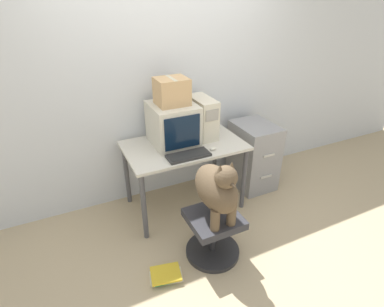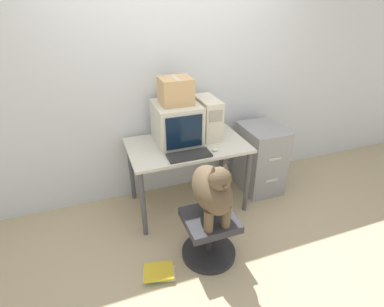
{
  "view_description": "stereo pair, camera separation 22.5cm",
  "coord_description": "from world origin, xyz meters",
  "px_view_note": "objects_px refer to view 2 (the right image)",
  "views": [
    {
      "loc": [
        -1.1,
        -2.15,
        2.13
      ],
      "look_at": [
        -0.07,
        0.02,
        0.84
      ],
      "focal_mm": 28.0,
      "sensor_mm": 36.0,
      "label": 1
    },
    {
      "loc": [
        -0.89,
        -2.24,
        2.13
      ],
      "look_at": [
        -0.07,
        0.02,
        0.84
      ],
      "focal_mm": 28.0,
      "sensor_mm": 36.0,
      "label": 2
    }
  ],
  "objects_px": {
    "pc_tower": "(207,118)",
    "dog": "(212,189)",
    "crt_monitor": "(177,123)",
    "filing_cabinet": "(260,158)",
    "office_chair": "(209,234)",
    "keyboard": "(189,155)",
    "cardboard_box": "(176,91)",
    "book_stack_floor": "(159,273)"
  },
  "relations": [
    {
      "from": "pc_tower",
      "to": "dog",
      "type": "height_order",
      "value": "pc_tower"
    },
    {
      "from": "crt_monitor",
      "to": "dog",
      "type": "relative_size",
      "value": 0.81
    },
    {
      "from": "dog",
      "to": "filing_cabinet",
      "type": "bearing_deg",
      "value": 40.27
    },
    {
      "from": "dog",
      "to": "crt_monitor",
      "type": "bearing_deg",
      "value": 90.92
    },
    {
      "from": "pc_tower",
      "to": "office_chair",
      "type": "height_order",
      "value": "pc_tower"
    },
    {
      "from": "dog",
      "to": "keyboard",
      "type": "bearing_deg",
      "value": 90.26
    },
    {
      "from": "crt_monitor",
      "to": "cardboard_box",
      "type": "xyz_separation_m",
      "value": [
        0.0,
        0.0,
        0.33
      ]
    },
    {
      "from": "pc_tower",
      "to": "cardboard_box",
      "type": "xyz_separation_m",
      "value": [
        -0.35,
        -0.03,
        0.33
      ]
    },
    {
      "from": "dog",
      "to": "book_stack_floor",
      "type": "xyz_separation_m",
      "value": [
        -0.49,
        -0.05,
        -0.71
      ]
    },
    {
      "from": "cardboard_box",
      "to": "book_stack_floor",
      "type": "distance_m",
      "value": 1.65
    },
    {
      "from": "filing_cabinet",
      "to": "cardboard_box",
      "type": "relative_size",
      "value": 2.65
    },
    {
      "from": "pc_tower",
      "to": "keyboard",
      "type": "relative_size",
      "value": 1.02
    },
    {
      "from": "filing_cabinet",
      "to": "book_stack_floor",
      "type": "bearing_deg",
      "value": -149.18
    },
    {
      "from": "dog",
      "to": "office_chair",
      "type": "bearing_deg",
      "value": 90.0
    },
    {
      "from": "dog",
      "to": "cardboard_box",
      "type": "relative_size",
      "value": 1.99
    },
    {
      "from": "dog",
      "to": "filing_cabinet",
      "type": "relative_size",
      "value": 0.75
    },
    {
      "from": "filing_cabinet",
      "to": "cardboard_box",
      "type": "height_order",
      "value": "cardboard_box"
    },
    {
      "from": "office_chair",
      "to": "dog",
      "type": "bearing_deg",
      "value": -90.0
    },
    {
      "from": "filing_cabinet",
      "to": "cardboard_box",
      "type": "distance_m",
      "value": 1.35
    },
    {
      "from": "office_chair",
      "to": "filing_cabinet",
      "type": "relative_size",
      "value": 0.62
    },
    {
      "from": "pc_tower",
      "to": "filing_cabinet",
      "type": "height_order",
      "value": "pc_tower"
    },
    {
      "from": "pc_tower",
      "to": "book_stack_floor",
      "type": "xyz_separation_m",
      "value": [
        -0.83,
        -0.98,
        -0.94
      ]
    },
    {
      "from": "pc_tower",
      "to": "filing_cabinet",
      "type": "relative_size",
      "value": 0.53
    },
    {
      "from": "book_stack_floor",
      "to": "filing_cabinet",
      "type": "bearing_deg",
      "value": 30.82
    },
    {
      "from": "keyboard",
      "to": "book_stack_floor",
      "type": "xyz_separation_m",
      "value": [
        -0.49,
        -0.6,
        -0.74
      ]
    },
    {
      "from": "crt_monitor",
      "to": "office_chair",
      "type": "bearing_deg",
      "value": -89.04
    },
    {
      "from": "filing_cabinet",
      "to": "pc_tower",
      "type": "bearing_deg",
      "value": 171.86
    },
    {
      "from": "office_chair",
      "to": "cardboard_box",
      "type": "xyz_separation_m",
      "value": [
        -0.01,
        0.87,
        1.06
      ]
    },
    {
      "from": "keyboard",
      "to": "dog",
      "type": "height_order",
      "value": "dog"
    },
    {
      "from": "keyboard",
      "to": "dog",
      "type": "bearing_deg",
      "value": -89.74
    },
    {
      "from": "dog",
      "to": "cardboard_box",
      "type": "distance_m",
      "value": 1.06
    },
    {
      "from": "crt_monitor",
      "to": "book_stack_floor",
      "type": "bearing_deg",
      "value": -117.04
    },
    {
      "from": "crt_monitor",
      "to": "pc_tower",
      "type": "xyz_separation_m",
      "value": [
        0.35,
        0.04,
        0.0
      ]
    },
    {
      "from": "cardboard_box",
      "to": "dog",
      "type": "bearing_deg",
      "value": -89.08
    },
    {
      "from": "office_chair",
      "to": "cardboard_box",
      "type": "distance_m",
      "value": 1.37
    },
    {
      "from": "crt_monitor",
      "to": "filing_cabinet",
      "type": "distance_m",
      "value": 1.15
    },
    {
      "from": "pc_tower",
      "to": "keyboard",
      "type": "distance_m",
      "value": 0.55
    },
    {
      "from": "cardboard_box",
      "to": "book_stack_floor",
      "type": "relative_size",
      "value": 0.99
    },
    {
      "from": "crt_monitor",
      "to": "pc_tower",
      "type": "bearing_deg",
      "value": 5.96
    },
    {
      "from": "pc_tower",
      "to": "keyboard",
      "type": "bearing_deg",
      "value": -131.8
    },
    {
      "from": "filing_cabinet",
      "to": "book_stack_floor",
      "type": "distance_m",
      "value": 1.76
    },
    {
      "from": "pc_tower",
      "to": "book_stack_floor",
      "type": "height_order",
      "value": "pc_tower"
    }
  ]
}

